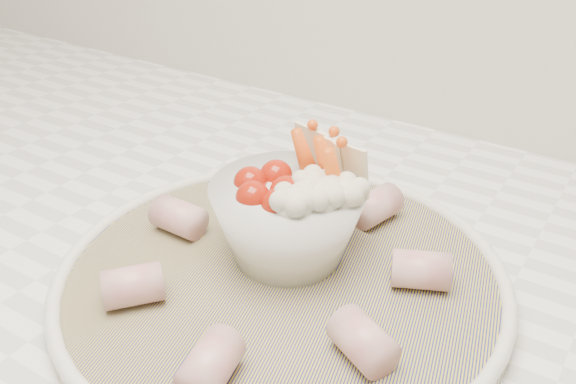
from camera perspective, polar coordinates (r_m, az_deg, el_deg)
The scene contains 3 objects.
serving_platter at distance 0.53m, azimuth -0.58°, elevation -7.60°, with size 0.45×0.45×0.02m.
veggie_bowl at distance 0.52m, azimuth 0.28°, elevation -2.03°, with size 0.13×0.13×0.11m.
cured_meat_rolls at distance 0.52m, azimuth -0.71°, elevation -5.86°, with size 0.26×0.29×0.03m.
Camera 1 is at (0.30, 1.03, 1.25)m, focal length 40.00 mm.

